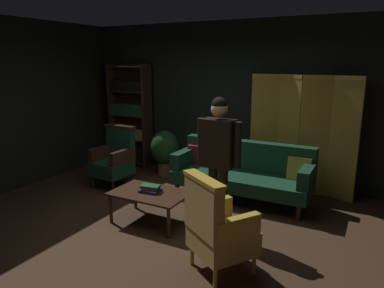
% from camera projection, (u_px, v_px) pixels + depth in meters
% --- Properties ---
extents(ground_plane, '(10.00, 10.00, 0.00)m').
position_uv_depth(ground_plane, '(163.00, 228.00, 4.61)').
color(ground_plane, '#3D2819').
extents(back_wall, '(7.20, 0.10, 2.80)m').
position_uv_depth(back_wall, '(235.00, 101.00, 6.39)').
color(back_wall, black).
rests_on(back_wall, ground_plane).
extents(side_wall_left, '(0.10, 3.60, 2.80)m').
position_uv_depth(side_wall_left, '(34.00, 103.00, 6.17)').
color(side_wall_left, black).
rests_on(side_wall_left, ground_plane).
extents(folding_screen, '(1.71, 0.33, 1.90)m').
position_uv_depth(folding_screen, '(301.00, 133.00, 5.67)').
color(folding_screen, '#B29338').
rests_on(folding_screen, ground_plane).
extents(bookshelf, '(0.90, 0.32, 2.05)m').
position_uv_depth(bookshelf, '(131.00, 113.00, 7.22)').
color(bookshelf, '#382114').
rests_on(bookshelf, ground_plane).
extents(velvet_couch, '(2.12, 0.78, 0.88)m').
position_uv_depth(velvet_couch, '(243.00, 171.00, 5.50)').
color(velvet_couch, '#382114').
rests_on(velvet_couch, ground_plane).
extents(coffee_table, '(1.00, 0.64, 0.42)m').
position_uv_depth(coffee_table, '(150.00, 196.00, 4.69)').
color(coffee_table, '#382114').
rests_on(coffee_table, ground_plane).
extents(armchair_gilt_accent, '(0.80, 0.80, 1.04)m').
position_uv_depth(armchair_gilt_accent, '(217.00, 227.00, 3.55)').
color(armchair_gilt_accent, gold).
rests_on(armchair_gilt_accent, ground_plane).
extents(armchair_wing_left, '(0.62, 0.62, 1.04)m').
position_uv_depth(armchair_wing_left, '(114.00, 159.00, 6.03)').
color(armchair_wing_left, '#382114').
rests_on(armchair_wing_left, ground_plane).
extents(standing_figure, '(0.59, 0.25, 1.70)m').
position_uv_depth(standing_figure, '(219.00, 153.00, 4.28)').
color(standing_figure, black).
rests_on(standing_figure, ground_plane).
extents(potted_plant, '(0.56, 0.56, 0.85)m').
position_uv_depth(potted_plant, '(165.00, 149.00, 6.63)').
color(potted_plant, brown).
rests_on(potted_plant, ground_plane).
extents(book_navy_cloth, '(0.28, 0.22, 0.03)m').
position_uv_depth(book_navy_cloth, '(150.00, 191.00, 4.70)').
color(book_navy_cloth, navy).
rests_on(book_navy_cloth, coffee_table).
extents(book_red_leather, '(0.25, 0.21, 0.02)m').
position_uv_depth(book_red_leather, '(150.00, 188.00, 4.69)').
color(book_red_leather, maroon).
rests_on(book_red_leather, book_navy_cloth).
extents(book_green_cloth, '(0.27, 0.19, 0.03)m').
position_uv_depth(book_green_cloth, '(150.00, 186.00, 4.68)').
color(book_green_cloth, '#1E4C28').
rests_on(book_green_cloth, book_red_leather).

